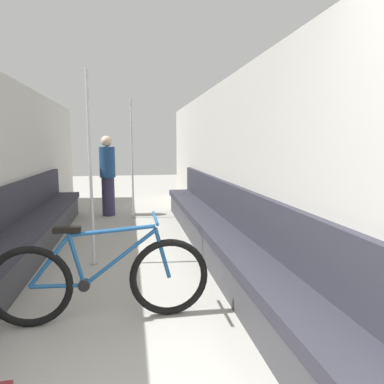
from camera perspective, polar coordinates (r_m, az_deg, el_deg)
The scene contains 7 objects.
wall_right at distance 4.31m, azimuth 7.35°, elevation 4.24°, with size 0.10×10.30×2.25m, color beige.
bench_seat_row_left at distance 4.40m, azimuth -26.97°, elevation -7.39°, with size 0.45×6.05×0.92m.
bench_seat_row_right at distance 4.34m, azimuth 4.15°, elevation -6.71°, with size 0.45×6.05×0.92m.
bicycle at distance 2.88m, azimuth -14.87°, elevation -13.89°, with size 1.72×0.46×0.83m.
grab_pole_near at distance 4.04m, azimuth -16.57°, elevation 3.18°, with size 0.08×0.08×2.23m.
grab_pole_far at distance 6.52m, azimuth -9.94°, elevation 5.11°, with size 0.08×0.08×2.23m.
passenger_standing at distance 6.88m, azimuth -13.88°, elevation 2.77°, with size 0.30×0.30×1.56m.
Camera 1 is at (0.11, -0.55, 1.41)m, focal length 32.00 mm.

